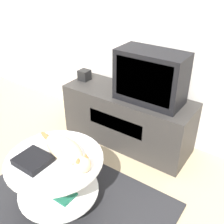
{
  "coord_description": "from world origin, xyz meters",
  "views": [
    {
      "loc": [
        1.1,
        -1.05,
        1.77
      ],
      "look_at": [
        0.03,
        0.49,
        0.66
      ],
      "focal_mm": 42.0,
      "sensor_mm": 36.0,
      "label": 1
    }
  ],
  "objects_px": {
    "tv": "(151,77)",
    "cat": "(66,150)",
    "dvd_box": "(33,160)",
    "speaker": "(84,75)"
  },
  "relations": [
    {
      "from": "tv",
      "to": "cat",
      "type": "xyz_separation_m",
      "value": [
        -0.16,
        -0.99,
        -0.27
      ]
    },
    {
      "from": "cat",
      "to": "tv",
      "type": "bearing_deg",
      "value": 94.11
    },
    {
      "from": "dvd_box",
      "to": "cat",
      "type": "bearing_deg",
      "value": 50.14
    },
    {
      "from": "tv",
      "to": "dvd_box",
      "type": "relative_size",
      "value": 2.72
    },
    {
      "from": "tv",
      "to": "speaker",
      "type": "relative_size",
      "value": 5.6
    },
    {
      "from": "tv",
      "to": "dvd_box",
      "type": "xyz_separation_m",
      "value": [
        -0.31,
        -1.17,
        -0.31
      ]
    },
    {
      "from": "speaker",
      "to": "cat",
      "type": "bearing_deg",
      "value": -56.65
    },
    {
      "from": "cat",
      "to": "speaker",
      "type": "bearing_deg",
      "value": 136.42
    },
    {
      "from": "dvd_box",
      "to": "cat",
      "type": "relative_size",
      "value": 0.38
    },
    {
      "from": "tv",
      "to": "speaker",
      "type": "xyz_separation_m",
      "value": [
        -0.82,
        0.03,
        -0.19
      ]
    }
  ]
}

